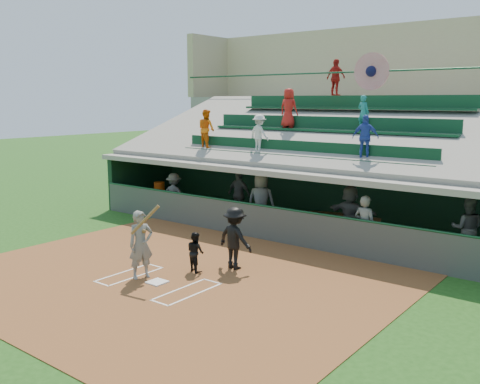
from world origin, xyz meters
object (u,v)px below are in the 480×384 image
Objects in this scene: batter_at_plate at (141,244)px; white_table at (161,200)px; catcher at (195,252)px; water_cooler at (159,187)px; home_plate at (157,282)px.

white_table is at bearing 133.20° from batter_at_plate.
water_cooler reaches higher than catcher.
catcher is at bearing -37.40° from water_cooler.
water_cooler is at bearing 133.40° from batter_at_plate.
catcher is 8.62m from white_table.
catcher reaches higher than home_plate.
water_cooler reaches higher than home_plate.
batter_at_plate is at bearing 76.05° from catcher.
batter_at_plate is 2.69× the size of white_table.
batter_at_plate is (-0.58, 0.03, 0.86)m from home_plate.
batter_at_plate is 8.84m from water_cooler.
water_cooler is (0.03, -0.08, 0.54)m from white_table.
home_plate is 0.41× the size of catcher.
catcher is at bearing 59.76° from batter_at_plate.
batter_at_plate reaches higher than white_table.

